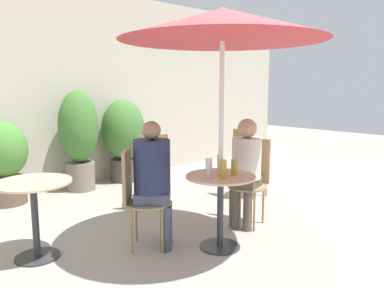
% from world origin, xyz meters
% --- Properties ---
extents(ground_plane, '(20.00, 20.00, 0.00)m').
position_xyz_m(ground_plane, '(0.00, 0.00, 0.00)').
color(ground_plane, '#9E998E').
extents(storefront_wall, '(10.00, 0.06, 3.00)m').
position_xyz_m(storefront_wall, '(0.00, 3.36, 1.50)').
color(storefront_wall, beige).
rests_on(storefront_wall, ground_plane).
extents(cafe_table_near, '(0.65, 0.65, 0.70)m').
position_xyz_m(cafe_table_near, '(0.10, 0.19, 0.51)').
color(cafe_table_near, '#2D2D33').
rests_on(cafe_table_near, ground_plane).
extents(cafe_table_far, '(0.66, 0.66, 0.70)m').
position_xyz_m(cafe_table_far, '(-1.28, 1.13, 0.52)').
color(cafe_table_far, '#2D2D33').
rests_on(cafe_table_far, ground_plane).
extents(bistro_chair_0, '(0.47, 0.45, 0.95)m').
position_xyz_m(bistro_chair_0, '(0.84, 0.43, 0.56)').
color(bistro_chair_0, '#997F56').
rests_on(bistro_chair_0, ground_plane).
extents(bistro_chair_1, '(0.49, 0.49, 0.95)m').
position_xyz_m(bistro_chair_1, '(-0.48, 0.71, 0.56)').
color(bistro_chair_1, '#997F56').
rests_on(bistro_chair_1, ground_plane).
extents(bistro_chair_2, '(0.46, 0.47, 0.95)m').
position_xyz_m(bistro_chair_2, '(0.31, 1.57, 0.56)').
color(bistro_chair_2, '#997F56').
rests_on(bistro_chair_2, ground_plane).
extents(bistro_chair_3, '(0.43, 0.43, 0.95)m').
position_xyz_m(bistro_chair_3, '(1.57, 1.09, 0.56)').
color(bistro_chair_3, '#997F56').
rests_on(bistro_chair_3, ground_plane).
extents(seated_person_0, '(0.37, 0.35, 1.19)m').
position_xyz_m(seated_person_0, '(0.69, 0.39, 0.71)').
color(seated_person_0, brown).
rests_on(seated_person_0, ground_plane).
extents(seated_person_1, '(0.43, 0.43, 1.21)m').
position_xyz_m(seated_person_1, '(-0.36, 0.61, 0.72)').
color(seated_person_1, '#42475B').
rests_on(seated_person_1, ground_plane).
extents(beer_glass_0, '(0.06, 0.06, 0.17)m').
position_xyz_m(beer_glass_0, '(-0.03, 0.22, 0.79)').
color(beer_glass_0, silver).
rests_on(beer_glass_0, cafe_table_near).
extents(beer_glass_1, '(0.06, 0.06, 0.17)m').
position_xyz_m(beer_glass_1, '(0.02, 0.09, 0.79)').
color(beer_glass_1, '#B28433').
rests_on(beer_glass_1, cafe_table_near).
extents(beer_glass_2, '(0.06, 0.06, 0.15)m').
position_xyz_m(beer_glass_2, '(0.21, 0.12, 0.78)').
color(beer_glass_2, '#B28433').
rests_on(beer_glass_2, cafe_table_near).
extents(beer_glass_3, '(0.06, 0.06, 0.17)m').
position_xyz_m(beer_glass_3, '(0.19, 0.28, 0.79)').
color(beer_glass_3, '#DBC65B').
rests_on(beer_glass_3, cafe_table_near).
extents(potted_plant_0, '(0.59, 0.59, 1.08)m').
position_xyz_m(potted_plant_0, '(-1.00, 3.00, 0.58)').
color(potted_plant_0, brown).
rests_on(potted_plant_0, ground_plane).
extents(potted_plant_1, '(0.57, 0.57, 1.47)m').
position_xyz_m(potted_plant_1, '(0.02, 2.98, 0.82)').
color(potted_plant_1, slate).
rests_on(potted_plant_1, ground_plane).
extents(potted_plant_2, '(0.69, 0.69, 1.32)m').
position_xyz_m(potted_plant_2, '(0.79, 3.02, 0.75)').
color(potted_plant_2, '#47423D').
rests_on(potted_plant_2, ground_plane).
extents(umbrella, '(1.84, 1.84, 2.19)m').
position_xyz_m(umbrella, '(0.10, 0.19, 2.05)').
color(umbrella, silver).
rests_on(umbrella, ground_plane).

